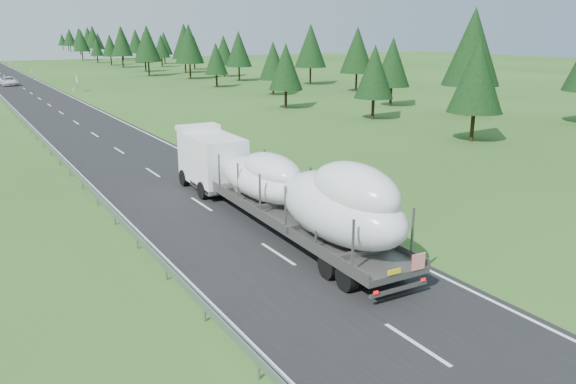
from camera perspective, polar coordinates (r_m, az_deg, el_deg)
ground at (r=25.84m, az=-1.03°, el=-6.34°), size 400.00×400.00×0.00m
road_surface at (r=121.68m, az=-25.80°, el=9.83°), size 10.00×400.00×0.02m
marker_posts at (r=176.90m, az=-25.65°, el=11.47°), size 0.13×350.08×1.00m
highway_sign at (r=102.81m, az=-20.66°, el=10.54°), size 0.08×0.90×2.60m
tree_line_right at (r=149.24m, az=-11.05°, el=14.61°), size 27.12×340.26×12.64m
boat_truck at (r=28.12m, az=-0.52°, el=0.71°), size 3.62×20.98×4.72m
distant_van at (r=119.59m, az=-26.52°, el=10.05°), size 3.13×6.07×1.64m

